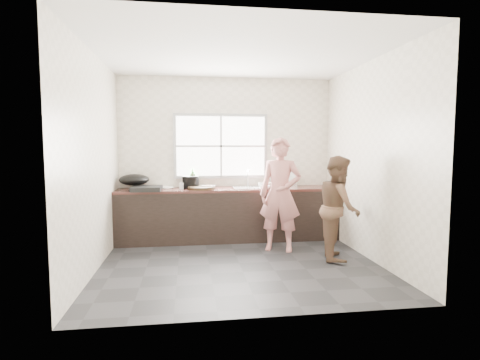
{
  "coord_description": "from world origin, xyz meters",
  "views": [
    {
      "loc": [
        -0.65,
        -4.8,
        1.54
      ],
      "look_at": [
        0.1,
        0.65,
        1.05
      ],
      "focal_mm": 28.0,
      "sensor_mm": 36.0,
      "label": 1
    }
  ],
  "objects": [
    {
      "name": "pot_lid_left",
      "position": [
        -1.01,
        1.41,
        0.87
      ],
      "size": [
        0.29,
        0.29,
        0.01
      ],
      "primitive_type": "cylinder",
      "rotation": [
        0.0,
        0.0,
        0.29
      ],
      "color": "silver",
      "rests_on": "countertop"
    },
    {
      "name": "cabinet",
      "position": [
        0.0,
        1.29,
        0.41
      ],
      "size": [
        3.6,
        0.62,
        0.82
      ],
      "primitive_type": "cube",
      "color": "black",
      "rests_on": "floor"
    },
    {
      "name": "wok",
      "position": [
        -1.52,
        1.39,
        1.01
      ],
      "size": [
        0.62,
        0.62,
        0.18
      ],
      "primitive_type": "ellipsoid",
      "rotation": [
        0.0,
        0.0,
        0.38
      ],
      "color": "black",
      "rests_on": "burner"
    },
    {
      "name": "faucet",
      "position": [
        0.35,
        1.49,
        1.01
      ],
      "size": [
        0.02,
        0.02,
        0.3
      ],
      "primitive_type": "cylinder",
      "color": "silver",
      "rests_on": "countertop"
    },
    {
      "name": "cleaver",
      "position": [
        -0.32,
        1.31,
        0.9
      ],
      "size": [
        0.23,
        0.12,
        0.01
      ],
      "primitive_type": "cube",
      "rotation": [
        0.0,
        0.0,
        -0.06
      ],
      "color": "silver",
      "rests_on": "cutting_board"
    },
    {
      "name": "wall_back",
      "position": [
        0.0,
        1.6,
        1.35
      ],
      "size": [
        3.6,
        0.01,
        2.7
      ],
      "primitive_type": "cube",
      "color": "silver",
      "rests_on": "ground"
    },
    {
      "name": "wall_right",
      "position": [
        1.8,
        0.0,
        1.35
      ],
      "size": [
        0.01,
        3.2,
        2.7
      ],
      "primitive_type": "cube",
      "color": "beige",
      "rests_on": "ground"
    },
    {
      "name": "wall_front",
      "position": [
        0.0,
        -1.6,
        1.35
      ],
      "size": [
        3.6,
        0.01,
        2.7
      ],
      "primitive_type": "cube",
      "color": "beige",
      "rests_on": "ground"
    },
    {
      "name": "bottle_green",
      "position": [
        -0.59,
        1.52,
        1.02
      ],
      "size": [
        0.13,
        0.13,
        0.31
      ],
      "primitive_type": "imported",
      "rotation": [
        0.0,
        0.0,
        -0.04
      ],
      "color": "#2E8E2F",
      "rests_on": "countertop"
    },
    {
      "name": "bowl_held",
      "position": [
        0.57,
        1.09,
        0.89
      ],
      "size": [
        0.29,
        0.29,
        0.07
      ],
      "primitive_type": "imported",
      "rotation": [
        0.0,
        0.0,
        0.43
      ],
      "color": "white",
      "rests_on": "countertop"
    },
    {
      "name": "window_glazing",
      "position": [
        -0.1,
        1.57,
        1.55
      ],
      "size": [
        1.5,
        0.01,
        1.0
      ],
      "primitive_type": "cube",
      "color": "white",
      "rests_on": "window_frame"
    },
    {
      "name": "burner",
      "position": [
        -1.3,
        1.12,
        0.89
      ],
      "size": [
        0.46,
        0.46,
        0.07
      ],
      "primitive_type": "cube",
      "rotation": [
        0.0,
        0.0,
        -0.02
      ],
      "color": "black",
      "rests_on": "countertop"
    },
    {
      "name": "black_pot",
      "position": [
        -0.62,
        1.39,
        0.96
      ],
      "size": [
        0.32,
        0.32,
        0.2
      ],
      "primitive_type": "cylinder",
      "rotation": [
        0.0,
        0.0,
        0.19
      ],
      "color": "black",
      "rests_on": "countertop"
    },
    {
      "name": "window_frame",
      "position": [
        -0.1,
        1.59,
        1.55
      ],
      "size": [
        1.6,
        0.05,
        1.1
      ],
      "primitive_type": "cube",
      "color": "#9EA0A5",
      "rests_on": "wall_back"
    },
    {
      "name": "sink",
      "position": [
        0.35,
        1.29,
        0.86
      ],
      "size": [
        0.55,
        0.45,
        0.02
      ],
      "primitive_type": "cube",
      "color": "silver",
      "rests_on": "countertop"
    },
    {
      "name": "bowl_crabs",
      "position": [
        0.63,
        1.36,
        0.89
      ],
      "size": [
        0.26,
        0.26,
        0.07
      ],
      "primitive_type": "imported",
      "rotation": [
        0.0,
        0.0,
        0.3
      ],
      "color": "silver",
      "rests_on": "countertop"
    },
    {
      "name": "pot_lid_right",
      "position": [
        -1.07,
        1.52,
        0.87
      ],
      "size": [
        0.28,
        0.28,
        0.01
      ],
      "primitive_type": "cylinder",
      "rotation": [
        0.0,
        0.0,
        0.0
      ],
      "color": "silver",
      "rests_on": "countertop"
    },
    {
      "name": "ceiling",
      "position": [
        0.0,
        0.0,
        2.71
      ],
      "size": [
        3.6,
        3.2,
        0.01
      ],
      "primitive_type": "cube",
      "color": "silver",
      "rests_on": "wall_back"
    },
    {
      "name": "bottle_brown_short",
      "position": [
        -0.58,
        1.47,
        0.95
      ],
      "size": [
        0.17,
        0.17,
        0.18
      ],
      "primitive_type": "imported",
      "rotation": [
        0.0,
        0.0,
        0.26
      ],
      "color": "#441C11",
      "rests_on": "countertop"
    },
    {
      "name": "wall_left",
      "position": [
        -1.8,
        0.0,
        1.35
      ],
      "size": [
        0.01,
        3.2,
        2.7
      ],
      "primitive_type": "cube",
      "color": "beige",
      "rests_on": "ground"
    },
    {
      "name": "plate_food",
      "position": [
        -1.02,
        1.52,
        0.87
      ],
      "size": [
        0.23,
        0.23,
        0.02
      ],
      "primitive_type": "cylinder",
      "rotation": [
        0.0,
        0.0,
        0.03
      ],
      "color": "white",
      "rests_on": "countertop"
    },
    {
      "name": "countertop",
      "position": [
        0.0,
        1.29,
        0.84
      ],
      "size": [
        3.6,
        0.64,
        0.04
      ],
      "primitive_type": "cube",
      "color": "#3C1E18",
      "rests_on": "cabinet"
    },
    {
      "name": "bowl_mince",
      "position": [
        -0.35,
        1.25,
        0.89
      ],
      "size": [
        0.22,
        0.22,
        0.05
      ],
      "primitive_type": "imported",
      "rotation": [
        0.0,
        0.0,
        0.03
      ],
      "color": "silver",
      "rests_on": "countertop"
    },
    {
      "name": "glass_jar",
      "position": [
        -0.77,
        1.24,
        0.91
      ],
      "size": [
        0.08,
        0.08,
        0.1
      ],
      "primitive_type": "cylinder",
      "rotation": [
        0.0,
        0.0,
        0.22
      ],
      "color": "silver",
      "rests_on": "countertop"
    },
    {
      "name": "woman",
      "position": [
        0.69,
        0.55,
        0.78
      ],
      "size": [
        0.67,
        0.56,
        1.57
      ],
      "primitive_type": "imported",
      "rotation": [
        0.0,
        0.0,
        -0.38
      ],
      "color": "tan",
      "rests_on": "floor"
    },
    {
      "name": "bottle_brown_tall",
      "position": [
        -0.59,
        1.43,
        0.97
      ],
      "size": [
        0.13,
        0.13,
        0.22
      ],
      "primitive_type": "imported",
      "rotation": [
        0.0,
        0.0,
        0.35
      ],
      "color": "#452B11",
      "rests_on": "countertop"
    },
    {
      "name": "cutting_board",
      "position": [
        -0.45,
        1.19,
        0.88
      ],
      "size": [
        0.49,
        0.49,
        0.04
      ],
      "primitive_type": "cylinder",
      "rotation": [
        0.0,
        0.0,
        -0.15
      ],
      "color": "black",
      "rests_on": "countertop"
    },
    {
      "name": "dish_rack",
      "position": [
        0.97,
        1.52,
        1.01
      ],
      "size": [
        0.45,
        0.34,
        0.31
      ],
      "primitive_type": "cube",
      "rotation": [
        0.0,
        0.0,
        0.14
      ],
      "color": "white",
      "rests_on": "countertop"
    },
    {
      "name": "floor",
      "position": [
        0.0,
        0.0,
        -0.01
      ],
      "size": [
        3.6,
        3.2,
        0.01
      ],
      "primitive_type": "cube",
      "color": "#272729",
      "rests_on": "ground"
    },
    {
      "name": "person_side",
      "position": [
        1.39,
        0.04,
        0.71
      ],
      "size": [
        0.7,
        0.81,
        1.42
      ],
      "primitive_type": "imported",
      "rotation": [
        0.0,
        0.0,
        1.31
      ],
      "color": "brown",
      "rests_on": "floor"
    }
  ]
}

